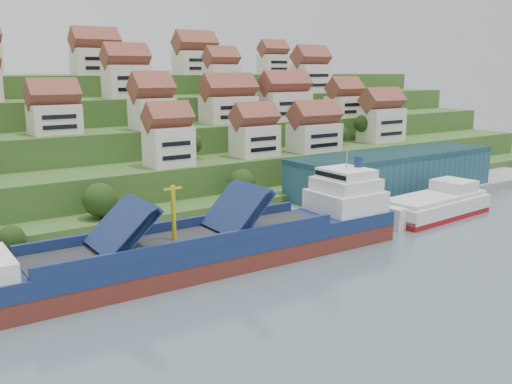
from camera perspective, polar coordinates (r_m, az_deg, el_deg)
ground at (r=104.17m, az=1.19°, el=-6.11°), size 300.00×300.00×0.00m
quay at (r=127.04m, az=4.49°, el=-2.27°), size 180.00×14.00×2.20m
hillside at (r=193.72m, az=-17.25°, el=5.06°), size 260.00×128.00×31.00m
hillside_village at (r=156.16m, az=-10.58°, el=9.10°), size 161.42×62.66×28.56m
hillside_trees at (r=132.63m, az=-12.59°, el=4.13°), size 142.53×62.22×29.10m
warehouse at (r=149.08m, az=13.59°, el=1.97°), size 60.00×15.00×10.00m
flagpole at (r=120.81m, az=5.35°, el=-0.22°), size 1.28×0.16×8.00m
cargo_ship at (r=96.09m, az=-4.71°, el=-5.63°), size 79.84×14.03×17.67m
second_ship at (r=135.30m, az=17.59°, el=-1.31°), size 29.23×12.53×8.28m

